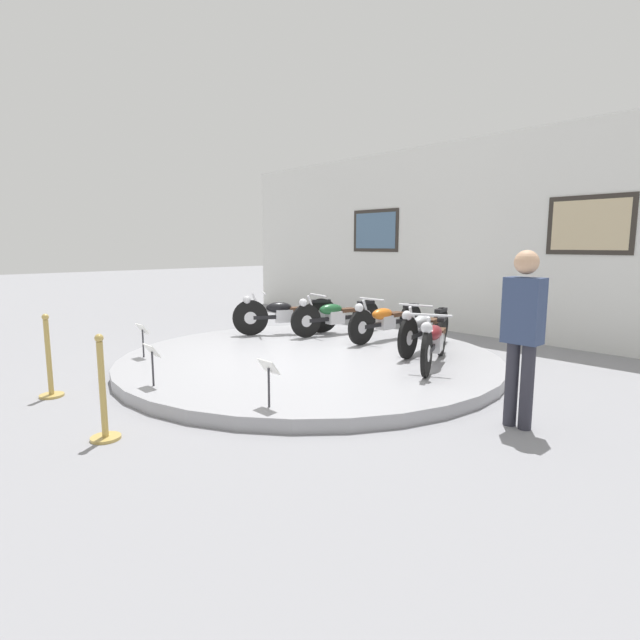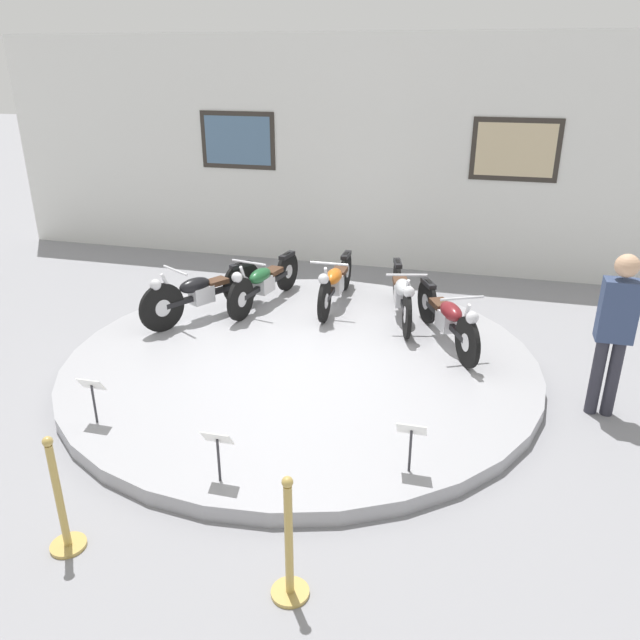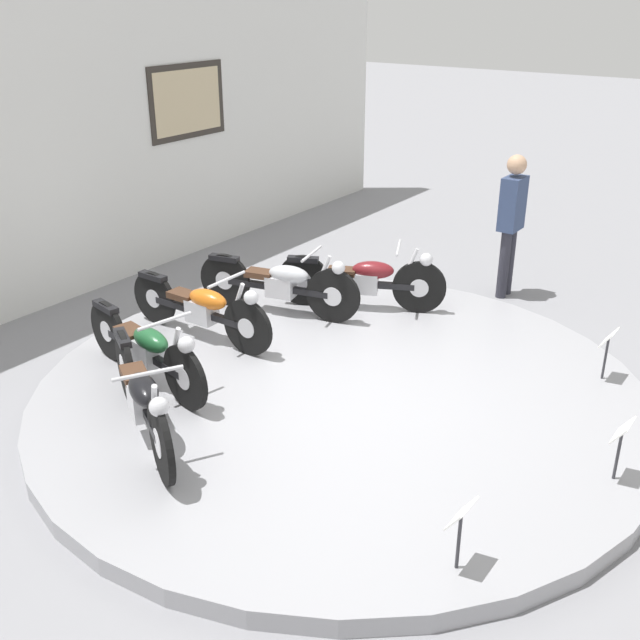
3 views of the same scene
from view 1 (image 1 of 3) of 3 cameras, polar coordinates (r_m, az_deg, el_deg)
The scene contains 14 objects.
ground_plane at distance 7.75m, azimuth -1.07°, elevation -5.13°, with size 60.00×60.00×0.00m, color gray.
display_platform at distance 7.73m, azimuth -1.07°, elevation -4.56°, with size 5.75×5.75×0.16m, color #99999E.
back_wall at distance 10.85m, azimuth 16.40°, elevation 8.98°, with size 14.00×0.22×3.94m.
motorcycle_black at distance 9.44m, azimuth -4.12°, elevation 0.76°, with size 1.06×1.77×0.81m.
motorcycle_green at distance 9.39m, azimuth 1.74°, elevation 0.60°, with size 0.56×1.94×0.78m.
motorcycle_orange at distance 8.89m, azimuth 7.51°, elevation 0.05°, with size 0.54×1.95×0.78m.
motorcycle_silver at distance 8.07m, azimuth 11.85°, elevation -0.85°, with size 0.63×1.93×0.79m.
motorcycle_maroon at distance 7.13m, azimuth 12.95°, elevation -2.17°, with size 0.91×1.79×0.78m.
info_placard_front_left at distance 7.93m, azimuth -19.62°, elevation -1.44°, with size 0.26×0.11×0.51m.
info_placard_front_centre at distance 6.29m, azimuth -18.63°, elevation -3.92°, with size 0.26×0.11×0.51m.
info_placard_front_right at distance 5.23m, azimuth -5.89°, elevation -6.03°, with size 0.26×0.11×0.51m.
visitor_standing at distance 5.33m, azimuth 22.15°, elevation -0.83°, with size 0.36×0.24×1.79m.
stanchion_post_left_of_entry at distance 6.91m, azimuth -28.51°, elevation -4.96°, with size 0.28×0.28×1.02m.
stanchion_post_right_of_entry at distance 5.20m, azimuth -23.50°, elevation -8.86°, with size 0.28×0.28×1.02m.
Camera 1 is at (5.65, -4.97, 1.84)m, focal length 28.00 mm.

